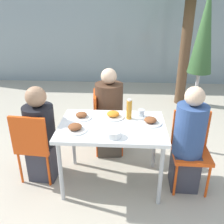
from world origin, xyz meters
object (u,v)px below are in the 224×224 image
(chair_left, at_px, (34,142))
(person_right, at_px, (188,143))
(person_far, at_px, (109,116))
(drinking_cup, at_px, (141,113))
(person_left, at_px, (41,137))
(closed_umbrella, at_px, (203,42))
(chair_right, at_px, (191,144))
(bottle, at_px, (129,109))
(chair_far, at_px, (103,118))
(salad_bowl, at_px, (113,134))

(chair_left, relative_size, person_right, 0.72)
(person_far, distance_m, drinking_cup, 0.61)
(person_far, bearing_deg, person_left, -59.64)
(chair_left, height_order, closed_umbrella, closed_umbrella)
(chair_right, height_order, bottle, bottle)
(closed_umbrella, xyz_separation_m, bottle, (-0.87, -0.61, -0.65))
(person_left, distance_m, person_far, 0.93)
(person_left, xyz_separation_m, closed_umbrella, (1.87, 0.70, 0.97))
(bottle, xyz_separation_m, drinking_cup, (0.14, 0.07, -0.07))
(chair_left, xyz_separation_m, person_right, (1.69, -0.02, 0.06))
(chair_right, xyz_separation_m, closed_umbrella, (0.18, 0.72, 1.00))
(bottle, relative_size, drinking_cup, 2.89)
(drinking_cup, bearing_deg, chair_far, 138.04)
(drinking_cup, bearing_deg, chair_left, -168.38)
(person_left, xyz_separation_m, person_right, (1.64, -0.09, 0.03))
(salad_bowl, bearing_deg, chair_right, 19.82)
(person_far, height_order, bottle, person_far)
(closed_umbrella, distance_m, bottle, 1.25)
(person_far, distance_m, bottle, 0.61)
(drinking_cup, bearing_deg, bottle, -152.09)
(chair_right, xyz_separation_m, person_right, (-0.05, -0.08, 0.06))
(chair_far, bearing_deg, bottle, 27.06)
(chair_far, bearing_deg, chair_left, -53.25)
(person_far, height_order, closed_umbrella, closed_umbrella)
(bottle, relative_size, salad_bowl, 1.44)
(person_left, height_order, salad_bowl, person_left)
(chair_right, distance_m, person_right, 0.11)
(chair_right, xyz_separation_m, person_far, (-0.95, 0.58, 0.06))
(bottle, bearing_deg, salad_bowl, -110.29)
(chair_far, distance_m, drinking_cup, 0.71)
(chair_left, distance_m, drinking_cup, 1.25)
(person_right, relative_size, salad_bowl, 7.47)
(closed_umbrella, bearing_deg, person_left, -159.43)
(person_right, xyz_separation_m, chair_far, (-0.98, 0.70, -0.06))
(chair_right, relative_size, salad_bowl, 5.39)
(chair_left, relative_size, salad_bowl, 5.39)
(person_right, distance_m, bottle, 0.73)
(person_left, height_order, chair_far, person_left)
(person_left, relative_size, drinking_cup, 14.22)
(person_left, bearing_deg, chair_far, 47.45)
(person_far, height_order, salad_bowl, person_far)
(person_left, relative_size, salad_bowl, 7.08)
(chair_far, distance_m, bottle, 0.71)
(person_left, distance_m, person_right, 1.64)
(person_left, xyz_separation_m, chair_far, (0.66, 0.61, -0.03))
(salad_bowl, bearing_deg, drinking_cup, 59.00)
(person_left, xyz_separation_m, chair_right, (1.69, -0.01, -0.03))
(person_far, relative_size, drinking_cup, 14.99)
(chair_far, xyz_separation_m, person_far, (0.09, -0.04, 0.06))
(chair_far, relative_size, salad_bowl, 5.39)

